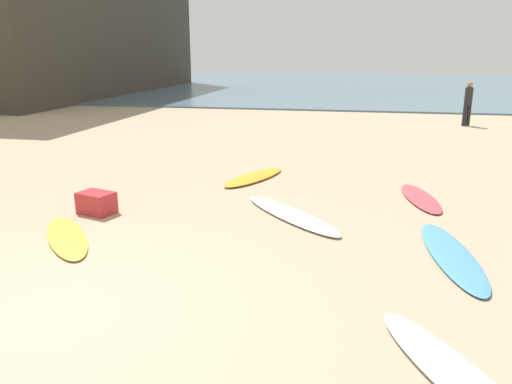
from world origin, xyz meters
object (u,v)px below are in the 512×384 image
(surfboard_3, at_px, (452,255))
(beach_cooler, at_px, (96,203))
(surfboard_0, at_px, (291,214))
(surfboard_1, at_px, (420,198))
(surfboard_5, at_px, (456,375))
(beachgoer_near, at_px, (468,102))
(surfboard_2, at_px, (254,177))
(surfboard_6, at_px, (67,237))

(surfboard_3, distance_m, beach_cooler, 5.74)
(surfboard_0, relative_size, surfboard_1, 1.29)
(surfboard_0, distance_m, beach_cooler, 3.35)
(surfboard_5, distance_m, beachgoer_near, 16.08)
(beach_cooler, bearing_deg, surfboard_2, 52.91)
(surfboard_0, distance_m, surfboard_3, 2.69)
(surfboard_1, height_order, surfboard_2, surfboard_2)
(surfboard_1, xyz_separation_m, beach_cooler, (-5.57, -1.95, 0.15))
(beachgoer_near, xyz_separation_m, beach_cooler, (-8.28, -12.22, -0.71))
(beachgoer_near, bearing_deg, beach_cooler, -159.31)
(surfboard_1, xyz_separation_m, beachgoer_near, (2.71, 10.27, 0.86))
(surfboard_0, distance_m, surfboard_2, 2.65)
(surfboard_5, bearing_deg, surfboard_1, -121.60)
(surfboard_5, bearing_deg, surfboard_2, -92.80)
(surfboard_0, bearing_deg, beach_cooler, -34.68)
(surfboard_2, xyz_separation_m, surfboard_6, (-2.01, -4.11, -0.01))
(beachgoer_near, height_order, beach_cooler, beachgoer_near)
(surfboard_6, distance_m, beachgoer_near, 15.73)
(surfboard_6, height_order, beach_cooler, beach_cooler)
(surfboard_0, xyz_separation_m, surfboard_5, (1.96, -4.03, 0.00))
(surfboard_1, relative_size, surfboard_2, 0.95)
(beachgoer_near, relative_size, beach_cooler, 2.73)
(surfboard_2, xyz_separation_m, beachgoer_near, (6.10, 9.34, 0.85))
(surfboard_2, bearing_deg, beach_cooler, 75.08)
(surfboard_3, height_order, surfboard_5, surfboard_5)
(surfboard_1, relative_size, beachgoer_near, 1.21)
(surfboard_6, bearing_deg, surfboard_1, 171.80)
(surfboard_3, bearing_deg, beachgoer_near, -107.92)
(surfboard_0, distance_m, surfboard_1, 2.70)
(surfboard_3, relative_size, beach_cooler, 4.24)
(surfboard_0, height_order, beachgoer_near, beachgoer_near)
(surfboard_2, relative_size, beach_cooler, 3.48)
(surfboard_5, relative_size, beach_cooler, 3.67)
(surfboard_0, relative_size, beachgoer_near, 1.56)
(beach_cooler, bearing_deg, beachgoer_near, 55.87)
(surfboard_1, bearing_deg, surfboard_3, -97.65)
(surfboard_5, bearing_deg, surfboard_3, -127.01)
(surfboard_0, relative_size, surfboard_5, 1.16)
(surfboard_3, distance_m, beachgoer_near, 13.29)
(beach_cooler, bearing_deg, surfboard_1, 19.33)
(surfboard_1, bearing_deg, surfboard_5, -103.17)
(surfboard_0, xyz_separation_m, surfboard_3, (2.38, -1.27, -0.01))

